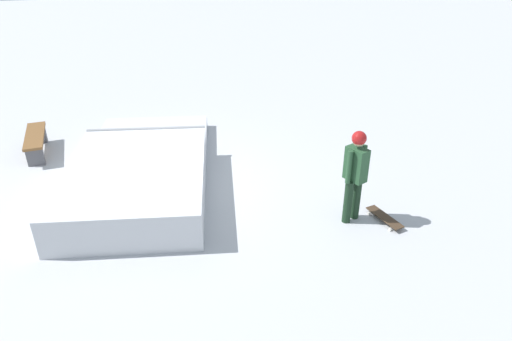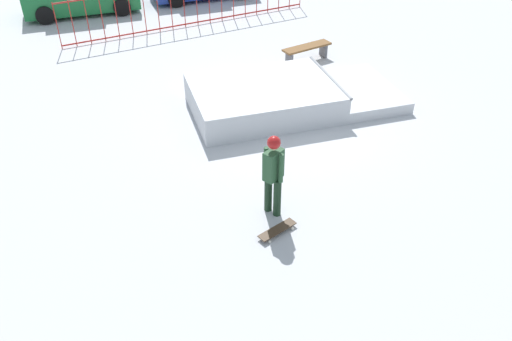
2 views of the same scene
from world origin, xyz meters
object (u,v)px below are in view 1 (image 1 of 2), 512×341
Objects in this scene: skater at (356,170)px; skateboard at (385,217)px; park_bench at (36,139)px; skate_ramp at (140,172)px.

skater is 1.11m from skateboard.
park_bench is at bearing 30.82° from skater.
skater is at bearing -111.59° from skate_ramp.
skate_ramp is 3.30× the size of skater.
skater is 1.05× the size of park_bench.
skate_ramp is 4.28m from skater.
skater is at bearing -124.13° from park_bench.
skate_ramp is 4.82m from skateboard.
skater reaches higher than skateboard.
skate_ramp is at bearing 47.24° from skateboard.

